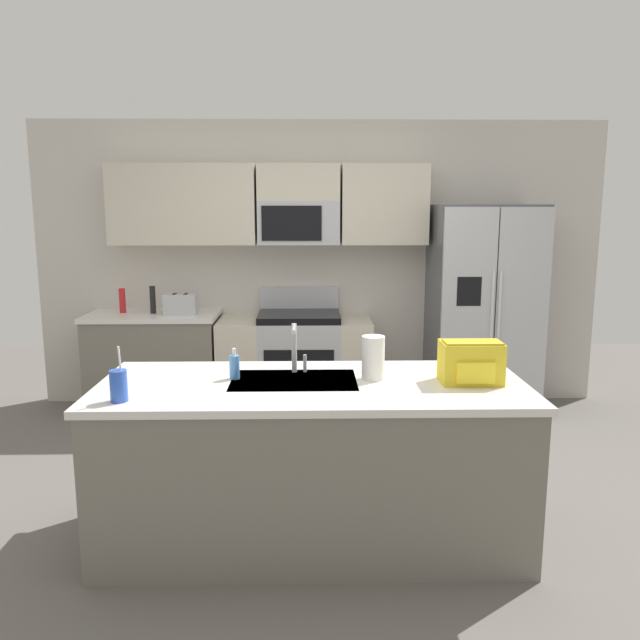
{
  "coord_description": "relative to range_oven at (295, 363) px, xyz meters",
  "views": [
    {
      "loc": [
        -0.11,
        -3.7,
        1.82
      ],
      "look_at": [
        -0.03,
        0.6,
        1.05
      ],
      "focal_mm": 35.15,
      "sensor_mm": 36.0,
      "label": 1
    }
  ],
  "objects": [
    {
      "name": "ground_plane",
      "position": [
        0.23,
        -1.8,
        -0.44
      ],
      "size": [
        9.0,
        9.0,
        0.0
      ],
      "primitive_type": "plane",
      "color": "#66605B",
      "rests_on": "ground"
    },
    {
      "name": "kitchen_wall_unit",
      "position": [
        0.08,
        0.28,
        1.03
      ],
      "size": [
        5.2,
        0.43,
        2.6
      ],
      "color": "beige",
      "rests_on": "ground"
    },
    {
      "name": "back_counter",
      "position": [
        -1.26,
        -0.0,
        0.01
      ],
      "size": [
        1.15,
        0.63,
        0.9
      ],
      "color": "slate",
      "rests_on": "ground"
    },
    {
      "name": "range_oven",
      "position": [
        0.0,
        0.0,
        0.0
      ],
      "size": [
        1.36,
        0.61,
        1.1
      ],
      "color": "#B7BABF",
      "rests_on": "ground"
    },
    {
      "name": "refrigerator",
      "position": [
        1.66,
        -0.07,
        0.48
      ],
      "size": [
        0.9,
        0.76,
        1.85
      ],
      "color": "#4C4F54",
      "rests_on": "ground"
    },
    {
      "name": "island_counter",
      "position": [
        0.14,
        -2.26,
        0.01
      ],
      "size": [
        2.29,
        0.95,
        0.9
      ],
      "color": "slate",
      "rests_on": "ground"
    },
    {
      "name": "toaster",
      "position": [
        -1.0,
        -0.05,
        0.55
      ],
      "size": [
        0.28,
        0.16,
        0.18
      ],
      "color": "#B7BABF",
      "rests_on": "back_counter"
    },
    {
      "name": "pepper_mill",
      "position": [
        -1.26,
        -0.0,
        0.58
      ],
      "size": [
        0.05,
        0.05,
        0.24
      ],
      "primitive_type": "cylinder",
      "color": "black",
      "rests_on": "back_counter"
    },
    {
      "name": "bottle_red",
      "position": [
        -1.54,
        0.04,
        0.57
      ],
      "size": [
        0.06,
        0.06,
        0.22
      ],
      "primitive_type": "cylinder",
      "color": "red",
      "rests_on": "back_counter"
    },
    {
      "name": "sink_faucet",
      "position": [
        0.04,
        -2.07,
        0.62
      ],
      "size": [
        0.09,
        0.21,
        0.28
      ],
      "color": "#B7BABF",
      "rests_on": "island_counter"
    },
    {
      "name": "drink_cup_blue",
      "position": [
        -0.8,
        -2.57,
        0.54
      ],
      "size": [
        0.08,
        0.08,
        0.27
      ],
      "color": "blue",
      "rests_on": "island_counter"
    },
    {
      "name": "soap_dispenser",
      "position": [
        -0.29,
        -2.18,
        0.53
      ],
      "size": [
        0.06,
        0.06,
        0.17
      ],
      "color": "#4C8CD8",
      "rests_on": "island_counter"
    },
    {
      "name": "paper_towel_roll",
      "position": [
        0.47,
        -2.2,
        0.58
      ],
      "size": [
        0.12,
        0.12,
        0.24
      ],
      "primitive_type": "cylinder",
      "color": "white",
      "rests_on": "island_counter"
    },
    {
      "name": "backpack",
      "position": [
        0.98,
        -2.28,
        0.57
      ],
      "size": [
        0.32,
        0.22,
        0.23
      ],
      "color": "yellow",
      "rests_on": "island_counter"
    }
  ]
}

